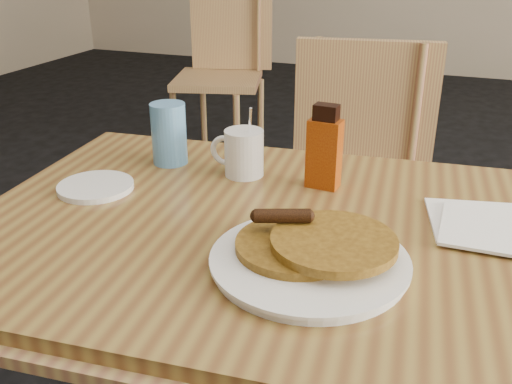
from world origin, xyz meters
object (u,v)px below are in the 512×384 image
chair_wall_extra (225,55)px  coffee_mug (243,152)px  blue_tumbler (169,134)px  main_table (293,246)px  pancake_plate (311,254)px  syrup_bottle (324,150)px  chair_main_far (354,174)px

chair_wall_extra → coffee_mug: (0.88, -1.92, 0.19)m
coffee_mug → blue_tumbler: bearing=177.3°
coffee_mug → main_table: bearing=-47.6°
pancake_plate → syrup_bottle: syrup_bottle is taller
main_table → chair_main_far: (-0.02, 0.73, -0.14)m
chair_wall_extra → syrup_bottle: (1.06, -1.92, 0.21)m
main_table → chair_main_far: size_ratio=1.37×
syrup_bottle → chair_main_far: bearing=97.5°
coffee_mug → blue_tumbler: (-0.19, 0.01, 0.02)m
chair_main_far → syrup_bottle: (0.03, -0.53, 0.26)m
chair_wall_extra → coffee_mug: 2.12m
chair_wall_extra → syrup_bottle: bearing=-76.6°
chair_main_far → blue_tumbler: 0.67m
pancake_plate → blue_tumbler: size_ratio=2.26×
main_table → coffee_mug: coffee_mug is taller
blue_tumbler → main_table: bearing=-29.6°
pancake_plate → coffee_mug: size_ratio=1.98×
chair_wall_extra → pancake_plate: bearing=-78.8°
chair_main_far → coffee_mug: bearing=-115.6°
main_table → blue_tumbler: blue_tumbler is taller
chair_main_far → chair_wall_extra: chair_wall_extra is taller
main_table → syrup_bottle: 0.23m
chair_wall_extra → blue_tumbler: bearing=-85.5°
main_table → syrup_bottle: bearing=88.9°
chair_main_far → syrup_bottle: chair_main_far is taller
main_table → chair_wall_extra: size_ratio=1.27×
pancake_plate → coffee_mug: coffee_mug is taller
main_table → chair_wall_extra: bearing=116.5°
main_table → syrup_bottle: (0.00, 0.19, 0.12)m
chair_wall_extra → chair_main_far: bearing=-68.8°
pancake_plate → syrup_bottle: (-0.06, 0.32, 0.06)m
chair_main_far → coffee_mug: (-0.15, -0.53, 0.23)m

